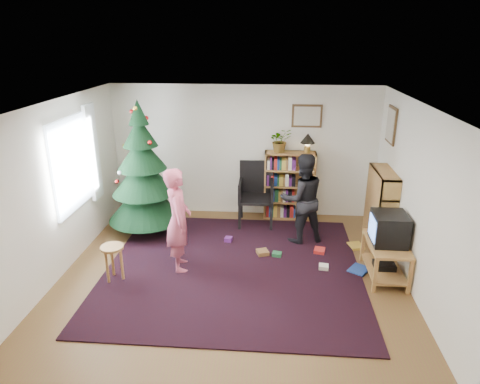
# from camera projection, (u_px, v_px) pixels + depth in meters

# --- Properties ---
(floor) EXTENTS (5.00, 5.00, 0.00)m
(floor) POSITION_uv_depth(u_px,v_px,m) (231.00, 279.00, 6.22)
(floor) COLOR brown
(floor) RESTS_ON ground
(ceiling) EXTENTS (5.00, 5.00, 0.00)m
(ceiling) POSITION_uv_depth(u_px,v_px,m) (230.00, 106.00, 5.35)
(ceiling) COLOR white
(ceiling) RESTS_ON wall_back
(wall_back) EXTENTS (5.00, 0.02, 2.50)m
(wall_back) POSITION_uv_depth(u_px,v_px,m) (244.00, 152.00, 8.12)
(wall_back) COLOR silver
(wall_back) RESTS_ON floor
(wall_front) EXTENTS (5.00, 0.02, 2.50)m
(wall_front) POSITION_uv_depth(u_px,v_px,m) (199.00, 311.00, 3.44)
(wall_front) COLOR silver
(wall_front) RESTS_ON floor
(wall_left) EXTENTS (0.02, 5.00, 2.50)m
(wall_left) POSITION_uv_depth(u_px,v_px,m) (53.00, 194.00, 5.97)
(wall_left) COLOR silver
(wall_left) RESTS_ON floor
(wall_right) EXTENTS (0.02, 5.00, 2.50)m
(wall_right) POSITION_uv_depth(u_px,v_px,m) (420.00, 205.00, 5.59)
(wall_right) COLOR silver
(wall_right) RESTS_ON floor
(rug) EXTENTS (3.80, 3.60, 0.02)m
(rug) POSITION_uv_depth(u_px,v_px,m) (233.00, 268.00, 6.49)
(rug) COLOR black
(rug) RESTS_ON floor
(window_pane) EXTENTS (0.04, 1.20, 1.40)m
(window_pane) POSITION_uv_depth(u_px,v_px,m) (72.00, 164.00, 6.44)
(window_pane) COLOR silver
(window_pane) RESTS_ON wall_left
(curtain) EXTENTS (0.06, 0.35, 1.60)m
(curtain) POSITION_uv_depth(u_px,v_px,m) (93.00, 153.00, 7.10)
(curtain) COLOR white
(curtain) RESTS_ON wall_left
(picture_back) EXTENTS (0.55, 0.03, 0.42)m
(picture_back) POSITION_uv_depth(u_px,v_px,m) (307.00, 116.00, 7.77)
(picture_back) COLOR #4C3319
(picture_back) RESTS_ON wall_back
(picture_right) EXTENTS (0.03, 0.50, 0.60)m
(picture_right) POSITION_uv_depth(u_px,v_px,m) (391.00, 125.00, 6.99)
(picture_right) COLOR #4C3319
(picture_right) RESTS_ON wall_right
(christmas_tree) EXTENTS (1.30, 1.30, 2.36)m
(christmas_tree) POSITION_uv_depth(u_px,v_px,m) (143.00, 179.00, 7.40)
(christmas_tree) COLOR #3F2816
(christmas_tree) RESTS_ON rug
(bookshelf_back) EXTENTS (0.95, 0.30, 1.30)m
(bookshelf_back) POSITION_uv_depth(u_px,v_px,m) (289.00, 185.00, 8.11)
(bookshelf_back) COLOR #A3793A
(bookshelf_back) RESTS_ON floor
(bookshelf_right) EXTENTS (0.30, 0.95, 1.30)m
(bookshelf_right) POSITION_uv_depth(u_px,v_px,m) (380.00, 208.00, 7.02)
(bookshelf_right) COLOR #A3793A
(bookshelf_right) RESTS_ON floor
(tv_stand) EXTENTS (0.52, 0.94, 0.55)m
(tv_stand) POSITION_uv_depth(u_px,v_px,m) (385.00, 256.00, 6.18)
(tv_stand) COLOR #A3793A
(tv_stand) RESTS_ON floor
(crt_tv) EXTENTS (0.47, 0.50, 0.44)m
(crt_tv) POSITION_uv_depth(u_px,v_px,m) (389.00, 228.00, 6.03)
(crt_tv) COLOR black
(crt_tv) RESTS_ON tv_stand
(armchair) EXTENTS (0.64, 0.64, 1.15)m
(armchair) POSITION_uv_depth(u_px,v_px,m) (256.00, 190.00, 7.93)
(armchair) COLOR black
(armchair) RESTS_ON rug
(stool) EXTENTS (0.32, 0.32, 0.54)m
(stool) POSITION_uv_depth(u_px,v_px,m) (113.00, 254.00, 6.05)
(stool) COLOR #A3793A
(stool) RESTS_ON floor
(person_standing) EXTENTS (0.52, 0.66, 1.58)m
(person_standing) POSITION_uv_depth(u_px,v_px,m) (178.00, 220.00, 6.25)
(person_standing) COLOR #B7495F
(person_standing) RESTS_ON rug
(person_by_chair) EXTENTS (0.89, 0.79, 1.55)m
(person_by_chair) POSITION_uv_depth(u_px,v_px,m) (302.00, 199.00, 7.11)
(person_by_chair) COLOR black
(person_by_chair) RESTS_ON rug
(potted_plant) EXTENTS (0.49, 0.46, 0.44)m
(potted_plant) POSITION_uv_depth(u_px,v_px,m) (280.00, 140.00, 7.83)
(potted_plant) COLOR gray
(potted_plant) RESTS_ON bookshelf_back
(table_lamp) EXTENTS (0.27, 0.27, 0.36)m
(table_lamp) POSITION_uv_depth(u_px,v_px,m) (308.00, 140.00, 7.78)
(table_lamp) COLOR #A57F33
(table_lamp) RESTS_ON bookshelf_back
(floor_clutter) EXTENTS (2.34, 1.00, 0.08)m
(floor_clutter) POSITION_uv_depth(u_px,v_px,m) (303.00, 254.00, 6.85)
(floor_clutter) COLOR #A51E19
(floor_clutter) RESTS_ON rug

